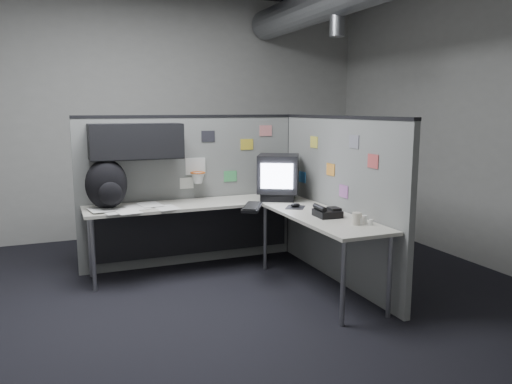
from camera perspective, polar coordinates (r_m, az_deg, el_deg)
name	(u,v)px	position (r m, az deg, el deg)	size (l,w,h in m)	color
room	(300,62)	(4.47, 5.03, 14.62)	(5.62, 5.62, 3.22)	black
partition_back	(178,175)	(5.38, -8.94, 1.92)	(2.44, 0.42, 1.63)	slate
partition_right	(337,199)	(4.98, 9.28, -0.76)	(0.07, 2.23, 1.63)	slate
desk	(230,217)	(5.05, -3.00, -2.89)	(2.31, 2.11, 0.73)	beige
monitor	(278,176)	(5.35, 2.56, 1.80)	(0.57, 0.57, 0.48)	black
keyboard	(252,207)	(4.85, -0.45, -1.74)	(0.35, 0.46, 0.04)	black
mouse	(295,206)	(4.94, 4.52, -1.61)	(0.26, 0.27, 0.05)	black
phone	(327,212)	(4.55, 8.11, -2.31)	(0.22, 0.24, 0.11)	black
bottles	(363,220)	(4.33, 12.10, -3.12)	(0.13, 0.17, 0.08)	silver
cup	(357,219)	(4.27, 11.43, -3.00)	(0.08, 0.08, 0.10)	beige
papers	(133,209)	(4.98, -13.86, -1.85)	(0.86, 0.59, 0.02)	white
backpack	(107,185)	(5.02, -16.68, 0.76)	(0.46, 0.44, 0.49)	black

